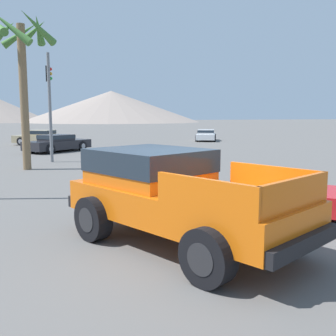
{
  "coord_description": "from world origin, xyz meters",
  "views": [
    {
      "loc": [
        -2.61,
        -6.81,
        2.51
      ],
      "look_at": [
        -0.16,
        1.08,
        1.38
      ],
      "focal_mm": 42.0,
      "sensor_mm": 36.0,
      "label": 1
    }
  ],
  "objects_px": {
    "orange_pickup_truck": "(171,190)",
    "palm_tree_short": "(22,53)",
    "red_convertible_car": "(328,201)",
    "traffic_light_main": "(49,88)",
    "parked_car_tan": "(42,137)",
    "parked_car_white": "(206,135)",
    "parked_car_dark": "(57,143)"
  },
  "relations": [
    {
      "from": "red_convertible_car",
      "to": "palm_tree_short",
      "type": "xyz_separation_m",
      "value": [
        -7.4,
        11.09,
        4.76
      ]
    },
    {
      "from": "parked_car_white",
      "to": "palm_tree_short",
      "type": "xyz_separation_m",
      "value": [
        -15.43,
        -15.81,
        4.63
      ]
    },
    {
      "from": "orange_pickup_truck",
      "to": "parked_car_white",
      "type": "distance_m",
      "value": 30.13
    },
    {
      "from": "parked_car_tan",
      "to": "traffic_light_main",
      "type": "relative_size",
      "value": 0.85
    },
    {
      "from": "red_convertible_car",
      "to": "traffic_light_main",
      "type": "xyz_separation_m",
      "value": [
        -6.26,
        15.23,
        3.54
      ]
    },
    {
      "from": "parked_car_white",
      "to": "palm_tree_short",
      "type": "bearing_deg",
      "value": -109.58
    },
    {
      "from": "parked_car_tan",
      "to": "palm_tree_short",
      "type": "distance_m",
      "value": 15.75
    },
    {
      "from": "traffic_light_main",
      "to": "palm_tree_short",
      "type": "distance_m",
      "value": 4.47
    },
    {
      "from": "parked_car_dark",
      "to": "red_convertible_car",
      "type": "bearing_deg",
      "value": -23.63
    },
    {
      "from": "palm_tree_short",
      "to": "parked_car_white",
      "type": "bearing_deg",
      "value": 45.7
    },
    {
      "from": "parked_car_tan",
      "to": "parked_car_white",
      "type": "relative_size",
      "value": 1.08
    },
    {
      "from": "parked_car_dark",
      "to": "palm_tree_short",
      "type": "xyz_separation_m",
      "value": [
        -1.58,
        -8.7,
        4.59
      ]
    },
    {
      "from": "parked_car_tan",
      "to": "traffic_light_main",
      "type": "bearing_deg",
      "value": 32.69
    },
    {
      "from": "parked_car_dark",
      "to": "parked_car_white",
      "type": "xyz_separation_m",
      "value": [
        13.85,
        7.12,
        -0.05
      ]
    },
    {
      "from": "orange_pickup_truck",
      "to": "parked_car_dark",
      "type": "bearing_deg",
      "value": 67.36
    },
    {
      "from": "red_convertible_car",
      "to": "parked_car_tan",
      "type": "height_order",
      "value": "parked_car_tan"
    },
    {
      "from": "parked_car_dark",
      "to": "traffic_light_main",
      "type": "height_order",
      "value": "traffic_light_main"
    },
    {
      "from": "parked_car_dark",
      "to": "parked_car_tan",
      "type": "xyz_separation_m",
      "value": [
        -1.05,
        6.37,
        0.04
      ]
    },
    {
      "from": "palm_tree_short",
      "to": "traffic_light_main",
      "type": "bearing_deg",
      "value": 74.65
    },
    {
      "from": "red_convertible_car",
      "to": "palm_tree_short",
      "type": "height_order",
      "value": "palm_tree_short"
    },
    {
      "from": "red_convertible_car",
      "to": "parked_car_white",
      "type": "xyz_separation_m",
      "value": [
        8.03,
        26.9,
        0.12
      ]
    },
    {
      "from": "orange_pickup_truck",
      "to": "traffic_light_main",
      "type": "bearing_deg",
      "value": 70.22
    },
    {
      "from": "parked_car_tan",
      "to": "traffic_light_main",
      "type": "height_order",
      "value": "traffic_light_main"
    },
    {
      "from": "traffic_light_main",
      "to": "parked_car_white",
      "type": "bearing_deg",
      "value": -50.78
    },
    {
      "from": "parked_car_dark",
      "to": "traffic_light_main",
      "type": "relative_size",
      "value": 0.83
    },
    {
      "from": "parked_car_dark",
      "to": "traffic_light_main",
      "type": "bearing_deg",
      "value": -45.59
    },
    {
      "from": "orange_pickup_truck",
      "to": "palm_tree_short",
      "type": "xyz_separation_m",
      "value": [
        -3.18,
        11.71,
        4.14
      ]
    },
    {
      "from": "parked_car_dark",
      "to": "orange_pickup_truck",
      "type": "bearing_deg",
      "value": -35.54
    },
    {
      "from": "orange_pickup_truck",
      "to": "parked_car_tan",
      "type": "distance_m",
      "value": 26.91
    },
    {
      "from": "parked_car_dark",
      "to": "parked_car_tan",
      "type": "bearing_deg",
      "value": 149.34
    },
    {
      "from": "orange_pickup_truck",
      "to": "parked_car_dark",
      "type": "relative_size",
      "value": 1.16
    },
    {
      "from": "orange_pickup_truck",
      "to": "parked_car_white",
      "type": "bearing_deg",
      "value": 38.89
    }
  ]
}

